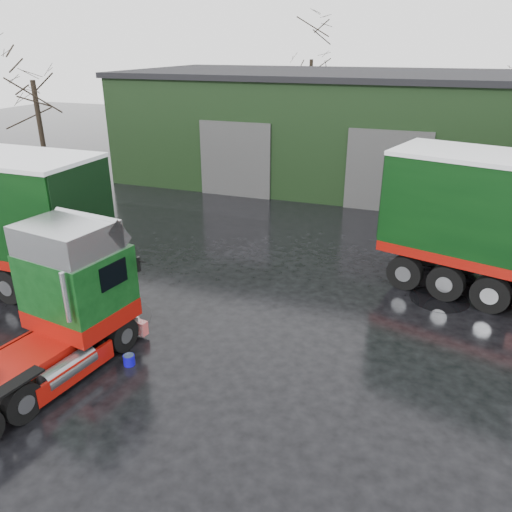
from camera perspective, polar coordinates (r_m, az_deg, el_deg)
The scene contains 8 objects.
ground at distance 13.90m, azimuth -0.97°, elevation -10.78°, with size 100.00×100.00×0.00m, color black.
warehouse at distance 31.19m, azimuth 16.20°, elevation 13.73°, with size 32.40×12.40×6.30m.
hero_tractor at distance 13.03m, azimuth -25.05°, elevation -6.13°, with size 2.54×6.00×3.73m, color #0D3A13, non-canonical shape.
wash_bucket at distance 13.71m, azimuth -14.30°, elevation -11.44°, with size 0.30×0.30×0.28m, color #0E08B1.
tree_left at distance 31.27m, azimuth -23.67°, elevation 14.81°, with size 4.40×4.40×8.50m, color black, non-canonical shape.
tree_back_a at distance 42.13m, azimuth 6.23°, elevation 18.86°, with size 4.40×4.40×9.50m, color black, non-canonical shape.
puddle_0 at distance 16.03m, azimuth -17.74°, elevation -7.02°, with size 3.28×3.28×0.01m, color black.
puddle_1 at distance 17.54m, azimuth 20.19°, elevation -4.66°, with size 1.90×1.90×0.01m, color black.
Camera 1 is at (4.14, -10.78, 7.74)m, focal length 35.00 mm.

